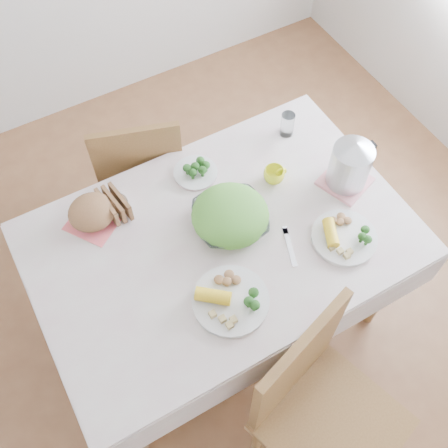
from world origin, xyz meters
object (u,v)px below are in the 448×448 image
dinner_plate_right (344,238)px  dining_table (222,281)px  chair_near (330,426)px  yellow_mug (274,175)px  chair_far (141,165)px  salad_bowl (230,219)px  dinner_plate_left (231,301)px  electric_kettle (350,164)px

dinner_plate_right → dining_table: bearing=149.6°
chair_near → yellow_mug: size_ratio=11.55×
chair_near → chair_far: chair_near is taller
salad_bowl → yellow_mug: (0.27, 0.10, -0.00)m
chair_far → salad_bowl: bearing=117.6°
dining_table → chair_far: 0.74m
chair_near → dinner_plate_left: (-0.14, 0.52, 0.31)m
yellow_mug → dining_table: bearing=-156.8°
dining_table → dinner_plate_right: 0.63m
chair_far → chair_near: bearing=111.4°
salad_bowl → dinner_plate_left: bearing=-119.6°
chair_near → electric_kettle: size_ratio=4.35×
salad_bowl → electric_kettle: size_ratio=1.23×
yellow_mug → electric_kettle: 0.32m
chair_far → dinner_plate_left: 1.04m
salad_bowl → yellow_mug: salad_bowl is taller
dinner_plate_left → yellow_mug: (0.44, 0.40, 0.02)m
chair_far → dinner_plate_left: size_ratio=3.21×
chair_far → dinner_plate_right: size_ratio=3.53×
chair_near → electric_kettle: bearing=36.7°
chair_near → dinner_plate_left: bearing=88.6°
chair_far → electric_kettle: size_ratio=3.92×
dinner_plate_left → yellow_mug: 0.60m
dinner_plate_left → dinner_plate_right: dinner_plate_left is taller
yellow_mug → electric_kettle: size_ratio=0.38×
dinner_plate_left → chair_far: bearing=87.1°
chair_far → yellow_mug: chair_far is taller
chair_near → salad_bowl: bearing=71.2°
dinner_plate_left → dining_table: bearing=66.9°
dining_table → dinner_plate_left: (-0.11, -0.26, 0.40)m
dining_table → chair_near: (0.03, -0.77, 0.09)m
yellow_mug → salad_bowl: bearing=-159.5°
chair_far → yellow_mug: 0.78m
dining_table → electric_kettle: bearing=-1.7°
electric_kettle → dinner_plate_right: bearing=-134.5°
dining_table → dinner_plate_left: size_ratio=4.86×
chair_near → dinner_plate_left: 0.62m
electric_kettle → yellow_mug: bearing=141.2°
salad_bowl → yellow_mug: size_ratio=3.27×
salad_bowl → dinner_plate_left: size_ratio=1.01×
chair_near → salad_bowl: 0.88m
chair_far → dinner_plate_left: chair_far is taller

